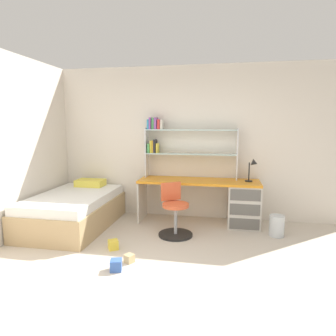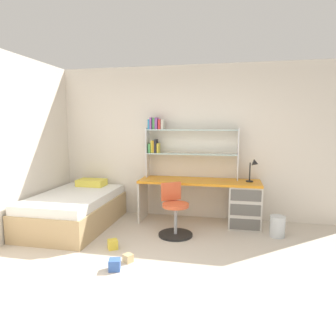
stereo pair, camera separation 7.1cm
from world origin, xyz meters
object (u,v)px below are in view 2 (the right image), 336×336
desk_lamp (254,167)px  bed_platform (75,210)px  desk (232,201)px  toy_block_blue_0 (115,265)px  waste_bin (277,226)px  swivel_chair (175,215)px  bookshelf_hutch (178,141)px  toy_block_yellow_2 (113,244)px  toy_block_natural_1 (128,258)px

desk_lamp → bed_platform: bearing=-168.5°
desk → toy_block_blue_0: 2.32m
bed_platform → toy_block_blue_0: bed_platform is taller
bed_platform → toy_block_blue_0: size_ratio=13.93×
desk → waste_bin: size_ratio=6.36×
swivel_chair → toy_block_blue_0: 1.34m
desk → bookshelf_hutch: (-0.94, 0.19, 0.96)m
swivel_chair → toy_block_blue_0: size_ratio=6.08×
bookshelf_hutch → swivel_chair: 1.36m
swivel_chair → desk_lamp: bearing=28.7°
toy_block_blue_0 → toy_block_yellow_2: 0.61m
toy_block_blue_0 → toy_block_natural_1: (0.09, 0.22, -0.01)m
toy_block_blue_0 → toy_block_yellow_2: toy_block_blue_0 is taller
swivel_chair → bookshelf_hutch: bearing=96.5°
swivel_chair → toy_block_yellow_2: 1.03m
waste_bin → desk_lamp: bearing=130.4°
desk_lamp → desk: bearing=-180.0°
swivel_chair → toy_block_natural_1: (-0.40, -1.01, -0.26)m
desk → desk_lamp: 0.67m
desk_lamp → toy_block_blue_0: (-1.66, -1.88, -0.93)m
toy_block_blue_0 → bookshelf_hutch: bearing=79.4°
bookshelf_hutch → bed_platform: size_ratio=0.88×
desk → desk_lamp: bearing=0.0°
swivel_chair → bed_platform: swivel_chair is taller
bookshelf_hutch → toy_block_blue_0: bookshelf_hutch is taller
swivel_chair → bed_platform: 1.70m
toy_block_blue_0 → desk_lamp: bearing=48.4°
toy_block_blue_0 → toy_block_natural_1: 0.24m
waste_bin → toy_block_blue_0: (-2.00, -1.48, -0.09)m
bed_platform → toy_block_yellow_2: bearing=-37.4°
desk → waste_bin: (0.68, -0.40, -0.26)m
bed_platform → waste_bin: bearing=3.3°
toy_block_blue_0 → desk: bearing=54.8°
desk_lamp → toy_block_blue_0: size_ratio=2.95×
swivel_chair → bed_platform: (-1.69, 0.06, -0.04)m
bookshelf_hutch → toy_block_natural_1: bearing=-99.3°
bookshelf_hutch → toy_block_blue_0: size_ratio=12.31×
bookshelf_hutch → toy_block_yellow_2: bookshelf_hutch is taller
swivel_chair → toy_block_yellow_2: bearing=-137.1°
bookshelf_hutch → bed_platform: bearing=-154.2°
bookshelf_hutch → swivel_chair: bearing=-83.5°
waste_bin → bed_platform: bearing=-176.7°
toy_block_blue_0 → toy_block_natural_1: toy_block_blue_0 is taller
bed_platform → toy_block_natural_1: (1.30, -1.07, -0.23)m
desk → toy_block_blue_0: bearing=-125.2°
toy_block_yellow_2 → toy_block_blue_0: bearing=-65.8°
desk → desk_lamp: desk_lamp is taller
toy_block_blue_0 → toy_block_yellow_2: (-0.25, 0.55, -0.00)m
desk_lamp → waste_bin: bearing=-49.6°
swivel_chair → desk: bearing=37.4°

